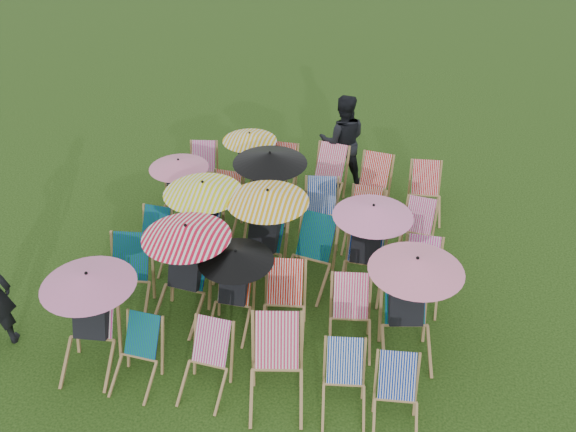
% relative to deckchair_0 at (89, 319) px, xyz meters
% --- Properties ---
extents(ground, '(100.00, 100.00, 0.00)m').
position_rel_deckchair_0_xyz_m(ground, '(1.96, 2.13, -0.73)').
color(ground, black).
rests_on(ground, ground).
extents(deckchair_0, '(1.17, 1.25, 1.39)m').
position_rel_deckchair_0_xyz_m(deckchair_0, '(0.00, 0.00, 0.00)').
color(deckchair_0, '#A37E4C').
rests_on(deckchair_0, ground).
extents(deckchair_1, '(0.59, 0.78, 0.81)m').
position_rel_deckchair_0_xyz_m(deckchair_1, '(0.66, -0.19, -0.33)').
color(deckchair_1, '#A37E4C').
rests_on(deckchair_1, ground).
extents(deckchair_2, '(0.62, 0.82, 0.85)m').
position_rel_deckchair_0_xyz_m(deckchair_2, '(1.55, -0.14, -0.31)').
color(deckchair_2, '#A37E4C').
rests_on(deckchair_2, ground).
extents(deckchair_3, '(0.84, 1.05, 1.02)m').
position_rel_deckchair_0_xyz_m(deckchair_3, '(2.44, -0.11, -0.22)').
color(deckchair_3, '#A37E4C').
rests_on(deckchair_3, ground).
extents(deckchair_4, '(0.65, 0.82, 0.82)m').
position_rel_deckchair_0_xyz_m(deckchair_4, '(3.26, -0.09, -0.32)').
color(deckchair_4, '#A37E4C').
rests_on(deckchair_4, ground).
extents(deckchair_5, '(0.62, 0.81, 0.83)m').
position_rel_deckchair_0_xyz_m(deckchair_5, '(3.88, -0.21, -0.32)').
color(deckchair_5, '#A37E4C').
rests_on(deckchair_5, ground).
extents(deckchair_6, '(0.77, 0.99, 1.00)m').
position_rel_deckchair_0_xyz_m(deckchair_6, '(-0.01, 1.09, -0.24)').
color(deckchair_6, '#A37E4C').
rests_on(deckchair_6, ground).
extents(deckchair_7, '(1.21, 1.28, 1.44)m').
position_rel_deckchair_0_xyz_m(deckchair_7, '(0.83, 1.16, 0.02)').
color(deckchair_7, '#A37E4C').
rests_on(deckchair_7, ground).
extents(deckchair_8, '(1.02, 1.06, 1.21)m').
position_rel_deckchair_0_xyz_m(deckchair_8, '(1.57, 1.05, -0.09)').
color(deckchair_8, '#A37E4C').
rests_on(deckchair_8, ground).
extents(deckchair_9, '(0.72, 0.92, 0.93)m').
position_rel_deckchair_0_xyz_m(deckchair_9, '(2.27, 1.08, -0.27)').
color(deckchair_9, '#A37E4C').
rests_on(deckchair_9, ground).
extents(deckchair_10, '(0.70, 0.90, 0.89)m').
position_rel_deckchair_0_xyz_m(deckchair_10, '(3.19, 1.02, -0.29)').
color(deckchair_10, '#A37E4C').
rests_on(deckchair_10, ground).
extents(deckchair_11, '(1.21, 1.32, 1.44)m').
position_rel_deckchair_0_xyz_m(deckchair_11, '(3.92, 1.06, 0.02)').
color(deckchair_11, '#A37E4C').
rests_on(deckchair_11, ground).
extents(deckchair_12, '(0.58, 0.79, 0.82)m').
position_rel_deckchair_0_xyz_m(deckchair_12, '(-0.08, 2.14, -0.32)').
color(deckchair_12, '#A37E4C').
rests_on(deckchair_12, ground).
extents(deckchair_13, '(1.20, 1.26, 1.42)m').
position_rel_deckchair_0_xyz_m(deckchair_13, '(0.71, 2.29, 0.02)').
color(deckchair_13, '#A37E4C').
rests_on(deckchair_13, ground).
extents(deckchair_14, '(1.22, 1.29, 1.44)m').
position_rel_deckchair_0_xyz_m(deckchair_14, '(1.69, 2.24, 0.03)').
color(deckchair_14, '#A37E4C').
rests_on(deckchair_14, ground).
extents(deckchair_15, '(0.82, 1.03, 1.00)m').
position_rel_deckchair_0_xyz_m(deckchair_15, '(2.43, 2.13, -0.23)').
color(deckchair_15, '#A37E4C').
rests_on(deckchair_15, ground).
extents(deckchair_16, '(1.16, 1.20, 1.37)m').
position_rel_deckchair_0_xyz_m(deckchair_16, '(3.24, 2.27, -0.01)').
color(deckchair_16, '#A37E4C').
rests_on(deckchair_16, ground).
extents(deckchair_17, '(0.59, 0.82, 0.88)m').
position_rel_deckchair_0_xyz_m(deckchair_17, '(4.06, 2.10, -0.29)').
color(deckchair_17, '#A37E4C').
rests_on(deckchair_17, ground).
extents(deckchair_18, '(0.99, 1.07, 1.17)m').
position_rel_deckchair_0_xyz_m(deckchair_18, '(-0.04, 3.30, -0.12)').
color(deckchair_18, '#A37E4C').
rests_on(deckchair_18, ground).
extents(deckchair_19, '(0.63, 0.84, 0.88)m').
position_rel_deckchair_0_xyz_m(deckchair_19, '(0.73, 3.32, -0.30)').
color(deckchair_19, '#A37E4C').
rests_on(deckchair_19, ground).
extents(deckchair_20, '(1.21, 1.27, 1.43)m').
position_rel_deckchair_0_xyz_m(deckchair_20, '(1.48, 3.37, 0.02)').
color(deckchair_20, '#A37E4C').
rests_on(deckchair_20, ground).
extents(deckchair_21, '(0.72, 0.92, 0.91)m').
position_rel_deckchair_0_xyz_m(deckchair_21, '(2.39, 3.40, -0.28)').
color(deckchair_21, '#A37E4C').
rests_on(deckchair_21, ground).
extents(deckchair_22, '(0.63, 0.85, 0.88)m').
position_rel_deckchair_0_xyz_m(deckchair_22, '(3.10, 3.30, -0.29)').
color(deckchair_22, '#A37E4C').
rests_on(deckchair_22, ground).
extents(deckchair_23, '(0.64, 0.82, 0.83)m').
position_rel_deckchair_0_xyz_m(deckchair_23, '(3.95, 3.25, -0.32)').
color(deckchair_23, '#A37E4C').
rests_on(deckchair_23, ground).
extents(deckchair_24, '(0.66, 0.84, 0.83)m').
position_rel_deckchair_0_xyz_m(deckchair_24, '(0.01, 4.41, -0.32)').
color(deckchair_24, '#A37E4C').
rests_on(deckchair_24, ground).
extents(deckchair_25, '(0.97, 1.03, 1.16)m').
position_rel_deckchair_0_xyz_m(deckchair_25, '(0.82, 4.53, -0.12)').
color(deckchair_25, '#A37E4C').
rests_on(deckchair_25, ground).
extents(deckchair_26, '(0.59, 0.81, 0.87)m').
position_rel_deckchair_0_xyz_m(deckchair_26, '(1.44, 4.54, -0.30)').
color(deckchair_26, '#A37E4C').
rests_on(deckchair_26, ground).
extents(deckchair_27, '(0.77, 0.97, 0.96)m').
position_rel_deckchair_0_xyz_m(deckchair_27, '(2.30, 4.50, -0.26)').
color(deckchair_27, '#A37E4C').
rests_on(deckchair_27, ground).
extents(deckchair_28, '(0.71, 0.91, 0.91)m').
position_rel_deckchair_0_xyz_m(deckchair_28, '(3.12, 4.42, -0.28)').
color(deckchair_28, '#A37E4C').
rests_on(deckchair_28, ground).
extents(deckchair_29, '(0.66, 0.86, 0.88)m').
position_rel_deckchair_0_xyz_m(deckchair_29, '(4.05, 4.40, -0.29)').
color(deckchair_29, '#A37E4C').
rests_on(deckchair_29, ground).
extents(person_rear, '(0.98, 0.83, 1.78)m').
position_rel_deckchair_0_xyz_m(person_rear, '(2.48, 5.17, 0.16)').
color(person_rear, black).
rests_on(person_rear, ground).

